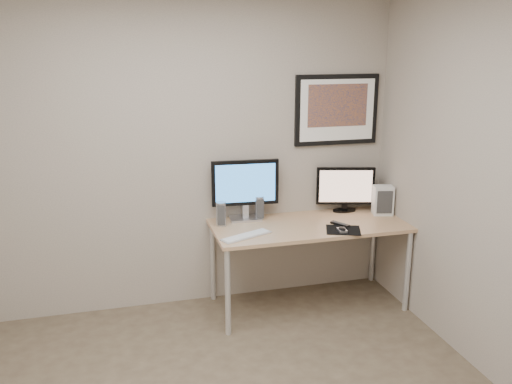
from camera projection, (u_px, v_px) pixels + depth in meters
room at (206, 137)px, 3.14m from camera, size 3.60×3.60×3.60m
desk at (309, 231)px, 4.49m from camera, size 1.60×0.70×0.73m
framed_art at (337, 110)px, 4.63m from camera, size 0.75×0.04×0.60m
monitor_large at (245, 187)px, 4.51m from camera, size 0.56×0.20×0.51m
monitor_tv at (345, 188)px, 4.75m from camera, size 0.50×0.17×0.40m
speaker_left at (221, 214)px, 4.40m from camera, size 0.09×0.09×0.20m
speaker_right at (259, 208)px, 4.57m from camera, size 0.09×0.09×0.20m
keyboard at (246, 236)px, 4.17m from camera, size 0.43×0.27×0.01m
mousepad at (343, 230)px, 4.32m from camera, size 0.34×0.32×0.00m
mouse at (342, 229)px, 4.28m from camera, size 0.07×0.11×0.03m
remote at (340, 224)px, 4.44m from camera, size 0.12×0.17×0.02m
fan_unit at (383, 200)px, 4.69m from camera, size 0.19×0.16×0.25m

